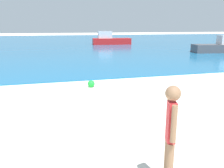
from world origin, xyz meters
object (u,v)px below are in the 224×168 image
Objects in this scene: boat_far at (110,40)px; beach_ball at (91,84)px; person_standing at (170,133)px; boat_near at (220,46)px.

boat_far is 24.20m from beach_ball.
boat_near is (14.77, 16.73, -0.34)m from person_standing.
boat_far reaches higher than boat_near.
boat_near reaches higher than beach_ball.
boat_near is 17.79m from beach_ball.
person_standing reaches higher than beach_ball.
person_standing is 30.80m from boat_far.
boat_near is 0.93× the size of boat_far.
beach_ball is at bearing 16.38° from person_standing.
person_standing is at bearing -89.94° from beach_ball.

